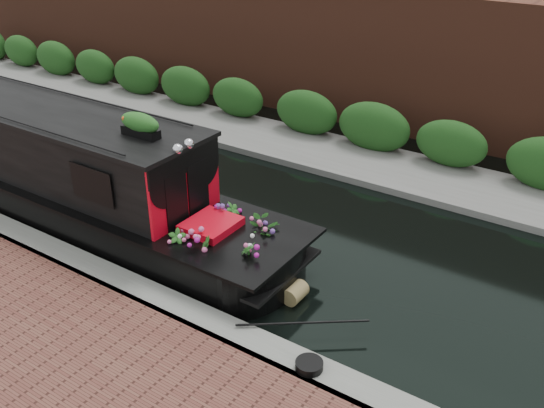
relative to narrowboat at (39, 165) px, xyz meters
The scene contains 8 objects.
ground 5.42m from the narrowboat, 19.44° to the left, with size 80.00×80.00×0.00m, color black.
near_bank_coping 5.35m from the narrowboat, 16.77° to the right, with size 40.00×0.60×0.50m, color gray.
far_bank_path 7.88m from the narrowboat, 49.85° to the left, with size 40.00×2.40×0.34m, color slate.
far_hedge 8.58m from the narrowboat, 53.75° to the left, with size 40.00×1.10×2.80m, color #1C4517.
far_brick_wall 10.34m from the narrowboat, 60.68° to the left, with size 40.00×1.00×8.00m, color #542A1C.
narrowboat is the anchor object (origin of this frame).
rope_fender 6.91m from the narrowboat, ahead, with size 0.32×0.32×0.44m, color olive.
coiled_mooring_rope 8.25m from the narrowboat, 10.94° to the right, with size 0.42×0.42×0.12m, color black.
Camera 1 is at (6.34, -9.21, 6.50)m, focal length 40.00 mm.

